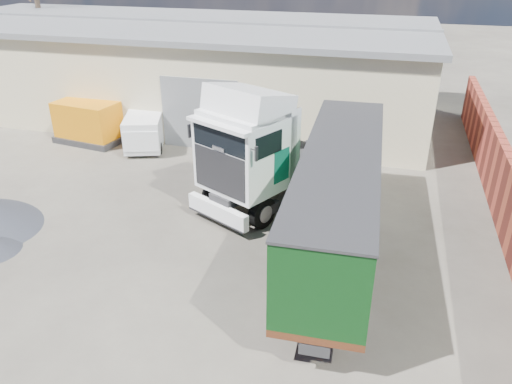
% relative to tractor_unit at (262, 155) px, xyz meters
% --- Properties ---
extents(ground, '(120.00, 120.00, 0.00)m').
position_rel_tractor_unit_xyz_m(ground, '(-2.52, -4.87, -2.11)').
color(ground, black).
rests_on(ground, ground).
extents(warehouse, '(30.60, 12.60, 5.42)m').
position_rel_tractor_unit_xyz_m(warehouse, '(-8.52, 11.12, 0.55)').
color(warehouse, beige).
rests_on(warehouse, ground).
extents(brick_boundary_wall, '(0.35, 26.00, 2.50)m').
position_rel_tractor_unit_xyz_m(brick_boundary_wall, '(8.98, 1.13, -0.86)').
color(brick_boundary_wall, maroon).
rests_on(brick_boundary_wall, ground).
extents(tractor_unit, '(5.83, 7.80, 5.01)m').
position_rel_tractor_unit_xyz_m(tractor_unit, '(0.00, 0.00, 0.00)').
color(tractor_unit, black).
rests_on(tractor_unit, ground).
extents(box_trailer, '(2.74, 11.19, 3.70)m').
position_rel_tractor_unit_xyz_m(box_trailer, '(3.27, -2.74, 0.15)').
color(box_trailer, '#2D2D30').
rests_on(box_trailer, ground).
extents(panel_van, '(3.04, 4.59, 1.74)m').
position_rel_tractor_unit_xyz_m(panel_van, '(-7.40, 4.76, -1.21)').
color(panel_van, black).
rests_on(panel_van, ground).
extents(orange_skip, '(3.68, 2.60, 2.13)m').
position_rel_tractor_unit_xyz_m(orange_skip, '(-10.52, 4.54, -1.18)').
color(orange_skip, '#2D2D30').
rests_on(orange_skip, ground).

